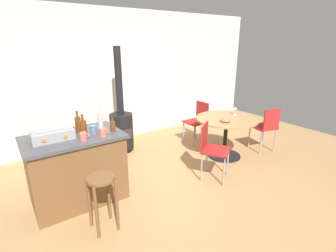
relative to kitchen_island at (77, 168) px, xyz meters
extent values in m
plane|color=#A37A4C|center=(1.15, -0.50, -0.46)|extent=(8.80, 8.80, 0.00)
cube|color=beige|center=(1.15, 1.87, 0.89)|extent=(8.00, 0.10, 2.70)
cube|color=brown|center=(0.00, 0.00, -0.02)|extent=(1.15, 0.71, 0.88)
cube|color=#424247|center=(0.00, 0.00, 0.44)|extent=(1.21, 0.77, 0.04)
cylinder|color=brown|center=(0.18, -0.62, -0.15)|extent=(0.04, 0.04, 0.63)
cylinder|color=brown|center=(-0.05, -0.62, -0.15)|extent=(0.04, 0.04, 0.63)
cylinder|color=brown|center=(-0.05, -0.85, -0.15)|extent=(0.04, 0.04, 0.63)
cylinder|color=brown|center=(0.18, -0.85, -0.15)|extent=(0.04, 0.04, 0.63)
cylinder|color=brown|center=(0.06, -0.74, 0.18)|extent=(0.31, 0.31, 0.03)
cylinder|color=black|center=(2.65, -0.17, -0.45)|extent=(0.61, 0.61, 0.02)
cylinder|color=black|center=(2.65, -0.17, -0.10)|extent=(0.07, 0.07, 0.72)
cylinder|color=#A37A4C|center=(2.65, -0.17, 0.27)|extent=(1.11, 1.11, 0.03)
cube|color=maroon|center=(3.48, -0.38, 0.01)|extent=(0.48, 0.48, 0.03)
cube|color=maroon|center=(3.44, -0.56, 0.21)|extent=(0.36, 0.11, 0.40)
cylinder|color=gray|center=(3.28, -0.50, -0.23)|extent=(0.02, 0.02, 0.46)
cylinder|color=gray|center=(3.61, -0.58, -0.23)|extent=(0.02, 0.02, 0.46)
cylinder|color=gray|center=(3.69, -0.25, -0.23)|extent=(0.02, 0.02, 0.46)
cylinder|color=gray|center=(3.36, -0.17, -0.23)|extent=(0.02, 0.02, 0.46)
cube|color=maroon|center=(2.63, 0.67, 0.00)|extent=(0.41, 0.41, 0.03)
cube|color=maroon|center=(2.82, 0.67, 0.20)|extent=(0.03, 0.36, 0.40)
cylinder|color=gray|center=(2.81, 0.50, -0.24)|extent=(0.02, 0.02, 0.45)
cylinder|color=gray|center=(2.80, 0.84, -0.24)|extent=(0.02, 0.02, 0.45)
cylinder|color=gray|center=(2.46, 0.84, -0.24)|extent=(0.02, 0.02, 0.45)
cylinder|color=gray|center=(2.47, 0.50, -0.24)|extent=(0.02, 0.02, 0.45)
cube|color=maroon|center=(1.91, -0.65, 0.02)|extent=(0.55, 0.55, 0.03)
cube|color=maroon|center=(1.81, -0.49, 0.22)|extent=(0.31, 0.22, 0.40)
cylinder|color=gray|center=(1.96, -0.42, -0.23)|extent=(0.02, 0.02, 0.46)
cylinder|color=gray|center=(1.67, -0.60, -0.23)|extent=(0.02, 0.02, 0.46)
cylinder|color=gray|center=(1.86, -0.89, -0.23)|extent=(0.02, 0.02, 0.46)
cylinder|color=gray|center=(2.14, -0.70, -0.23)|extent=(0.02, 0.02, 0.46)
cylinder|color=black|center=(1.18, 1.16, -0.43)|extent=(0.37, 0.37, 0.06)
cylinder|color=black|center=(1.18, 1.16, -0.06)|extent=(0.44, 0.44, 0.69)
cube|color=#2D2826|center=(1.18, 0.94, -0.06)|extent=(0.20, 0.02, 0.20)
cylinder|color=black|center=(1.18, 1.16, 0.91)|extent=(0.13, 0.13, 1.24)
cube|color=gray|center=(-0.23, -0.01, 0.52)|extent=(0.48, 0.24, 0.12)
cube|color=gray|center=(-0.23, -0.01, 0.59)|extent=(0.45, 0.14, 0.02)
cube|color=orange|center=(-0.35, -0.13, 0.52)|extent=(0.04, 0.01, 0.04)
cube|color=orange|center=(-0.11, -0.13, 0.52)|extent=(0.04, 0.01, 0.04)
cylinder|color=#603314|center=(0.49, -0.13, 0.53)|extent=(0.07, 0.07, 0.14)
cylinder|color=#603314|center=(0.49, -0.13, 0.62)|extent=(0.03, 0.03, 0.05)
cylinder|color=#B7B2AD|center=(0.42, 0.13, 0.56)|extent=(0.07, 0.07, 0.21)
cylinder|color=#B7B2AD|center=(0.42, 0.13, 0.70)|extent=(0.03, 0.03, 0.08)
cylinder|color=#603314|center=(0.12, -0.10, 0.56)|extent=(0.08, 0.08, 0.21)
cylinder|color=#603314|center=(0.12, -0.10, 0.71)|extent=(0.03, 0.03, 0.08)
cylinder|color=#603314|center=(0.10, 0.08, 0.57)|extent=(0.07, 0.07, 0.21)
cylinder|color=#603314|center=(0.10, 0.08, 0.71)|extent=(0.03, 0.03, 0.08)
cylinder|color=#4C7099|center=(0.25, -0.05, 0.51)|extent=(0.09, 0.09, 0.10)
torus|color=#4C7099|center=(0.31, -0.05, 0.51)|extent=(0.05, 0.01, 0.05)
cylinder|color=#DB6651|center=(0.07, -0.23, 0.51)|extent=(0.08, 0.08, 0.10)
torus|color=#DB6651|center=(0.12, -0.23, 0.51)|extent=(0.05, 0.01, 0.05)
cylinder|color=#DB6651|center=(0.31, -0.24, 0.51)|extent=(0.08, 0.08, 0.11)
torus|color=#DB6651|center=(0.36, -0.24, 0.52)|extent=(0.05, 0.01, 0.05)
cylinder|color=silver|center=(2.93, -0.11, 0.29)|extent=(0.06, 0.06, 0.00)
cylinder|color=silver|center=(2.93, -0.11, 0.33)|extent=(0.01, 0.01, 0.08)
ellipsoid|color=silver|center=(2.93, -0.11, 0.40)|extent=(0.07, 0.07, 0.06)
ellipsoid|color=#DB6651|center=(2.45, -0.32, 0.32)|extent=(0.18, 0.18, 0.07)
camera|label=1|loc=(-0.71, -3.14, 1.59)|focal=26.94mm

